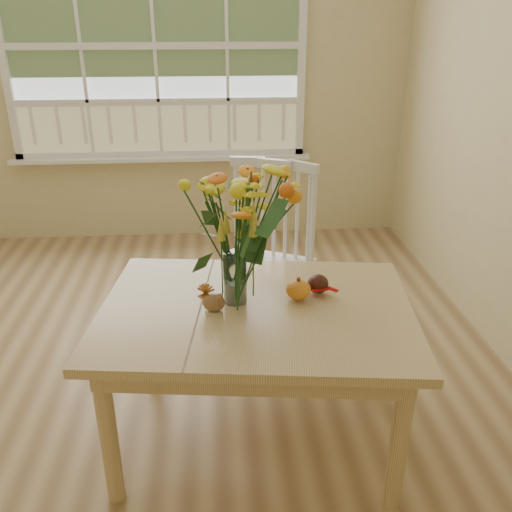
{
  "coord_description": "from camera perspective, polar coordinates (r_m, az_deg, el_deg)",
  "views": [
    {
      "loc": [
        0.42,
        -2.23,
        1.78
      ],
      "look_at": [
        0.58,
        -0.28,
        0.9
      ],
      "focal_mm": 38.0,
      "sensor_mm": 36.0,
      "label": 1
    }
  ],
  "objects": [
    {
      "name": "flower_vase",
      "position": [
        2.13,
        -2.32,
        2.86
      ],
      "size": [
        0.45,
        0.45,
        0.54
      ],
      "color": "white",
      "rests_on": "dining_table"
    },
    {
      "name": "dark_gourd",
      "position": [
        2.32,
        6.54,
        -3.03
      ],
      "size": [
        0.13,
        0.11,
        0.08
      ],
      "color": "#38160F",
      "rests_on": "dining_table"
    },
    {
      "name": "turkey_figurine",
      "position": [
        2.17,
        -4.47,
        -4.91
      ],
      "size": [
        0.1,
        0.09,
        0.11
      ],
      "rotation": [
        0.0,
        0.0,
        -0.24
      ],
      "color": "#CCB78C",
      "rests_on": "dining_table"
    },
    {
      "name": "dining_table",
      "position": [
        2.27,
        0.04,
        -7.39
      ],
      "size": [
        1.37,
        1.06,
        0.68
      ],
      "rotation": [
        0.0,
        0.0,
        -0.12
      ],
      "color": "tan",
      "rests_on": "floor"
    },
    {
      "name": "floor",
      "position": [
        2.89,
        -12.36,
        -14.66
      ],
      "size": [
        4.0,
        4.5,
        0.01
      ],
      "primitive_type": "cube",
      "color": "olive",
      "rests_on": "ground"
    },
    {
      "name": "windsor_chair",
      "position": [
        2.96,
        1.16,
        0.43
      ],
      "size": [
        0.64,
        0.63,
        1.05
      ],
      "rotation": [
        0.0,
        0.0,
        -0.44
      ],
      "color": "white",
      "rests_on": "floor"
    },
    {
      "name": "window",
      "position": [
        4.46,
        -10.63,
        20.68
      ],
      "size": [
        2.42,
        0.12,
        1.74
      ],
      "color": "silver",
      "rests_on": "wall_back"
    },
    {
      "name": "wall_back",
      "position": [
        4.52,
        -10.4,
        18.42
      ],
      "size": [
        4.0,
        0.02,
        2.7
      ],
      "primitive_type": "cube",
      "color": "#D1C185",
      "rests_on": "floor"
    },
    {
      "name": "pumpkin",
      "position": [
        2.27,
        4.48,
        -3.63
      ],
      "size": [
        0.1,
        0.1,
        0.08
      ],
      "primitive_type": "ellipsoid",
      "color": "orange",
      "rests_on": "dining_table"
    }
  ]
}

